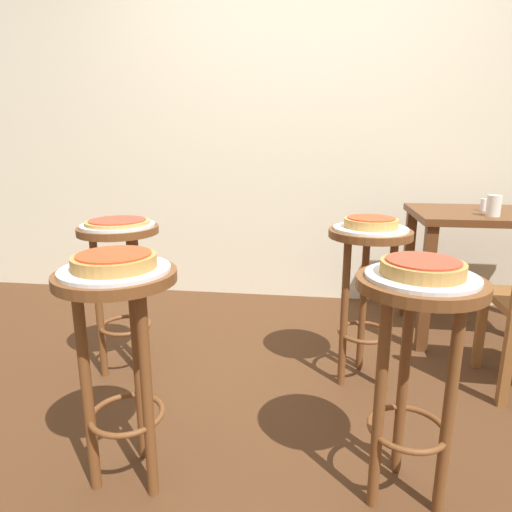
# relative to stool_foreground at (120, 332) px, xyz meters

# --- Properties ---
(ground_plane) EXTENTS (6.00, 6.00, 0.00)m
(ground_plane) POSITION_rel_stool_foreground_xyz_m (0.47, 0.40, -0.56)
(ground_plane) COLOR #4C2D19
(back_wall) EXTENTS (6.00, 0.10, 3.00)m
(back_wall) POSITION_rel_stool_foreground_xyz_m (0.47, 2.05, 0.94)
(back_wall) COLOR beige
(back_wall) RESTS_ON ground_plane
(stool_foreground) EXTENTS (0.38, 0.38, 0.76)m
(stool_foreground) POSITION_rel_stool_foreground_xyz_m (0.00, 0.00, 0.00)
(stool_foreground) COLOR brown
(stool_foreground) RESTS_ON ground_plane
(serving_plate_foreground) EXTENTS (0.34, 0.34, 0.01)m
(serving_plate_foreground) POSITION_rel_stool_foreground_xyz_m (0.00, 0.00, 0.21)
(serving_plate_foreground) COLOR silver
(serving_plate_foreground) RESTS_ON stool_foreground
(pizza_foreground) EXTENTS (0.26, 0.26, 0.05)m
(pizza_foreground) POSITION_rel_stool_foreground_xyz_m (0.00, 0.00, 0.24)
(pizza_foreground) COLOR #B78442
(pizza_foreground) RESTS_ON serving_plate_foreground
(stool_middle) EXTENTS (0.38, 0.38, 0.76)m
(stool_middle) POSITION_rel_stool_foreground_xyz_m (0.93, 0.05, 0.00)
(stool_middle) COLOR brown
(stool_middle) RESTS_ON ground_plane
(serving_plate_middle) EXTENTS (0.33, 0.33, 0.01)m
(serving_plate_middle) POSITION_rel_stool_foreground_xyz_m (0.93, 0.05, 0.21)
(serving_plate_middle) COLOR silver
(serving_plate_middle) RESTS_ON stool_middle
(pizza_middle) EXTENTS (0.24, 0.24, 0.05)m
(pizza_middle) POSITION_rel_stool_foreground_xyz_m (0.93, 0.05, 0.24)
(pizza_middle) COLOR #B78442
(pizza_middle) RESTS_ON serving_plate_middle
(stool_leftside) EXTENTS (0.38, 0.38, 0.76)m
(stool_leftside) POSITION_rel_stool_foreground_xyz_m (-0.32, 0.72, 0.00)
(stool_leftside) COLOR brown
(stool_leftside) RESTS_ON ground_plane
(serving_plate_leftside) EXTENTS (0.35, 0.35, 0.01)m
(serving_plate_leftside) POSITION_rel_stool_foreground_xyz_m (-0.32, 0.72, 0.21)
(serving_plate_leftside) COLOR silver
(serving_plate_leftside) RESTS_ON stool_leftside
(pizza_leftside) EXTENTS (0.30, 0.30, 0.02)m
(pizza_leftside) POSITION_rel_stool_foreground_xyz_m (-0.32, 0.72, 0.23)
(pizza_leftside) COLOR tan
(pizza_leftside) RESTS_ON serving_plate_leftside
(stool_rear) EXTENTS (0.38, 0.38, 0.76)m
(stool_rear) POSITION_rel_stool_foreground_xyz_m (0.86, 0.80, 0.00)
(stool_rear) COLOR brown
(stool_rear) RESTS_ON ground_plane
(serving_plate_rear) EXTENTS (0.34, 0.34, 0.01)m
(serving_plate_rear) POSITION_rel_stool_foreground_xyz_m (0.86, 0.80, 0.21)
(serving_plate_rear) COLOR white
(serving_plate_rear) RESTS_ON stool_rear
(pizza_rear) EXTENTS (0.24, 0.24, 0.05)m
(pizza_rear) POSITION_rel_stool_foreground_xyz_m (0.86, 0.80, 0.24)
(pizza_rear) COLOR tan
(pizza_rear) RESTS_ON serving_plate_rear
(dining_table) EXTENTS (0.92, 0.64, 0.76)m
(dining_table) POSITION_rel_stool_foreground_xyz_m (1.63, 1.45, 0.07)
(dining_table) COLOR #5B3319
(dining_table) RESTS_ON ground_plane
(cup_near_edge) EXTENTS (0.07, 0.07, 0.11)m
(cup_near_edge) POSITION_rel_stool_foreground_xyz_m (1.55, 1.28, 0.26)
(cup_near_edge) COLOR silver
(cup_near_edge) RESTS_ON dining_table
(condiment_shaker) EXTENTS (0.04, 0.04, 0.07)m
(condiment_shaker) POSITION_rel_stool_foreground_xyz_m (1.57, 1.47, 0.24)
(condiment_shaker) COLOR white
(condiment_shaker) RESTS_ON dining_table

